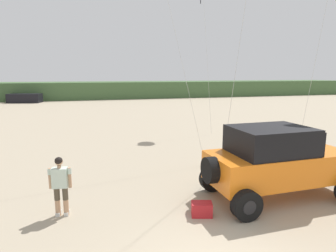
% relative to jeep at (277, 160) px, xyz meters
% --- Properties ---
extents(dune_ridge, '(90.00, 7.69, 2.56)m').
position_rel_jeep_xyz_m(dune_ridge, '(-3.91, 40.49, 0.08)').
color(dune_ridge, '#426038').
rests_on(dune_ridge, ground_plane).
extents(jeep, '(4.88, 2.49, 2.26)m').
position_rel_jeep_xyz_m(jeep, '(0.00, 0.00, 0.00)').
color(jeep, orange).
rests_on(jeep, ground_plane).
extents(person_watching, '(0.62, 0.35, 1.67)m').
position_rel_jeep_xyz_m(person_watching, '(-6.38, 0.51, -0.26)').
color(person_watching, tan).
rests_on(person_watching, ground_plane).
extents(cooler_box, '(0.64, 0.50, 0.38)m').
position_rel_jeep_xyz_m(cooler_box, '(-2.70, -0.54, -1.01)').
color(cooler_box, '#B21E23').
rests_on(cooler_box, ground_plane).
extents(distant_sedan, '(4.47, 2.60, 1.20)m').
position_rel_jeep_xyz_m(distant_sedan, '(-13.80, 35.24, -0.60)').
color(distant_sedan, black).
rests_on(distant_sedan, ground_plane).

